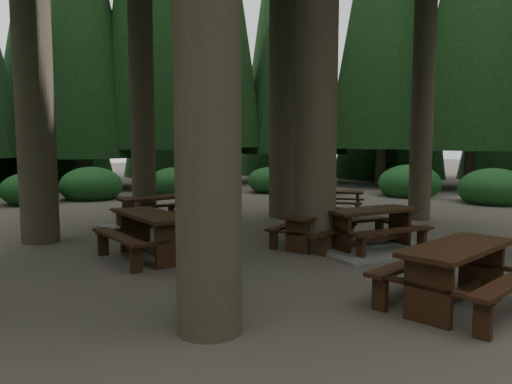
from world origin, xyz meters
name	(u,v)px	position (x,y,z in m)	size (l,w,h in m)	color
ground	(286,254)	(0.00, 0.00, 0.00)	(80.00, 80.00, 0.00)	#554C45
picnic_table_a	(371,235)	(1.79, -0.38, 0.29)	(2.45, 2.03, 0.83)	gray
picnic_table_b	(152,229)	(-2.43, 0.86, 0.57)	(1.90, 2.22, 0.86)	#301E0E
picnic_table_c	(156,217)	(-1.45, 4.04, 0.28)	(2.68, 2.35, 0.80)	gray
picnic_table_d	(336,199)	(4.03, 3.90, 0.46)	(2.06, 2.04, 0.70)	#301E0E
picnic_table_e	(457,267)	(0.42, -3.74, 0.57)	(2.37, 2.11, 0.86)	#301E0E
picnic_table_f	(312,224)	(0.83, 0.34, 0.47)	(2.08, 1.97, 0.71)	#301E0E
shrub_ring	(297,225)	(0.70, 0.75, 0.40)	(23.86, 24.64, 1.49)	#1D5526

